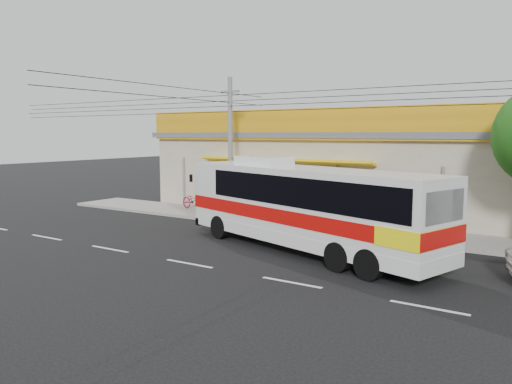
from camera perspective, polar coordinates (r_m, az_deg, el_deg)
ground at (r=19.29m, az=-2.77°, el=-6.59°), size 120.00×120.00×0.00m
sidewalk at (r=24.30m, az=5.54°, el=-3.67°), size 30.00×3.20×0.15m
lane_markings at (r=17.39m, az=-7.63°, el=-8.13°), size 50.00×0.12×0.01m
storefront_building at (r=29.01m, az=10.65°, el=2.35°), size 22.60×9.20×5.70m
coach_bus at (r=18.53m, az=5.93°, el=-1.26°), size 11.59×5.82×3.51m
motorbike_red at (r=28.53m, az=-7.13°, el=-0.95°), size 2.06×1.08×1.03m
motorbike_dark at (r=27.89m, az=-4.65°, el=-1.01°), size 1.90×0.74×1.11m
utility_pole at (r=25.52m, az=-2.98°, el=10.17°), size 34.00×14.00×7.26m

